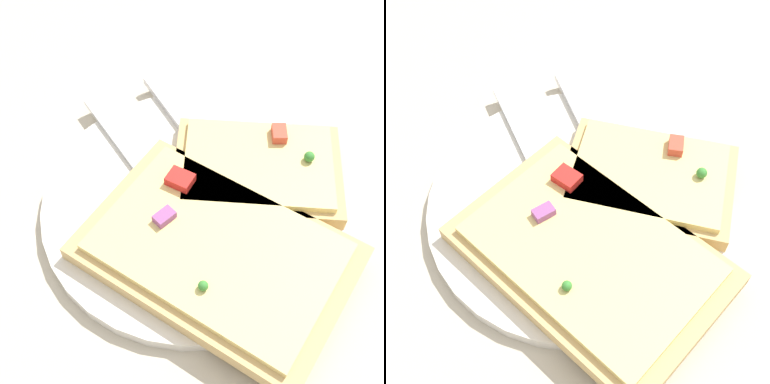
# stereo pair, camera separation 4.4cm
# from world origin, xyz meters

# --- Properties ---
(ground_plane) EXTENTS (4.00, 4.00, 0.00)m
(ground_plane) POSITION_xyz_m (0.00, 0.00, 0.00)
(ground_plane) COLOR #BCB29E
(plate) EXTENTS (0.25, 0.25, 0.01)m
(plate) POSITION_xyz_m (0.00, 0.00, 0.01)
(plate) COLOR silver
(plate) RESTS_ON ground
(fork) EXTENTS (0.18, 0.17, 0.01)m
(fork) POSITION_xyz_m (0.03, -0.00, 0.01)
(fork) COLOR silver
(fork) RESTS_ON plate
(knife) EXTENTS (0.16, 0.16, 0.01)m
(knife) POSITION_xyz_m (0.02, -0.07, 0.01)
(knife) COLOR silver
(knife) RESTS_ON plate
(pizza_slice_main) EXTENTS (0.23, 0.19, 0.03)m
(pizza_slice_main) POSITION_xyz_m (-0.03, 0.05, 0.02)
(pizza_slice_main) COLOR tan
(pizza_slice_main) RESTS_ON plate
(pizza_slice_corner) EXTENTS (0.16, 0.12, 0.03)m
(pizza_slice_corner) POSITION_xyz_m (-0.05, -0.04, 0.02)
(pizza_slice_corner) COLOR tan
(pizza_slice_corner) RESTS_ON plate
(crumb_scatter) EXTENTS (0.02, 0.03, 0.01)m
(crumb_scatter) POSITION_xyz_m (-0.01, 0.01, 0.02)
(crumb_scatter) COLOR tan
(crumb_scatter) RESTS_ON plate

